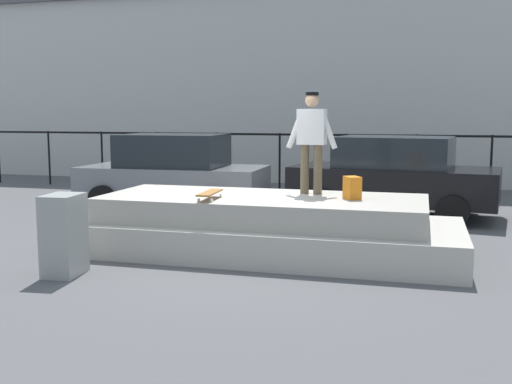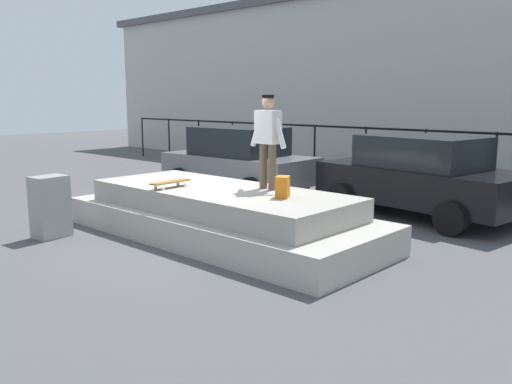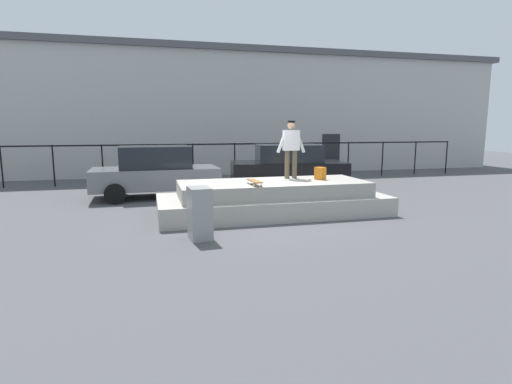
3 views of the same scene
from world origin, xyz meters
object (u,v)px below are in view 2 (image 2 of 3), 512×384
(skateboarder, at_px, (268,135))
(car_grey_sedan_near, at_px, (239,160))
(backpack, at_px, (283,187))
(skateboard, at_px, (170,182))
(car_black_sedan_mid, at_px, (421,176))
(utility_box, at_px, (50,207))

(skateboarder, xyz_separation_m, car_grey_sedan_near, (-3.74, 3.06, -0.97))
(skateboarder, relative_size, backpack, 4.72)
(skateboard, bearing_deg, car_black_sedan_mid, 61.49)
(skateboard, bearing_deg, backpack, 17.02)
(car_grey_sedan_near, distance_m, car_black_sedan_mid, 4.93)
(backpack, relative_size, car_black_sedan_mid, 0.08)
(skateboarder, xyz_separation_m, utility_box, (-2.94, -2.58, -1.29))
(backpack, distance_m, utility_box, 4.27)
(skateboard, bearing_deg, skateboarder, 38.61)
(skateboarder, distance_m, skateboard, 1.94)
(skateboard, xyz_separation_m, car_grey_sedan_near, (-2.38, 4.15, -0.12))
(skateboard, bearing_deg, car_grey_sedan_near, 119.84)
(skateboarder, xyz_separation_m, car_black_sedan_mid, (1.16, 3.56, -0.97))
(car_grey_sedan_near, bearing_deg, backpack, -38.22)
(utility_box, bearing_deg, skateboarder, 35.91)
(car_black_sedan_mid, bearing_deg, backpack, -96.28)
(skateboard, distance_m, backpack, 2.18)
(car_grey_sedan_near, bearing_deg, skateboarder, -39.29)
(car_black_sedan_mid, bearing_deg, utility_box, -123.76)
(car_black_sedan_mid, height_order, utility_box, car_black_sedan_mid)
(car_grey_sedan_near, bearing_deg, utility_box, -81.93)
(utility_box, bearing_deg, car_grey_sedan_near, 92.72)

